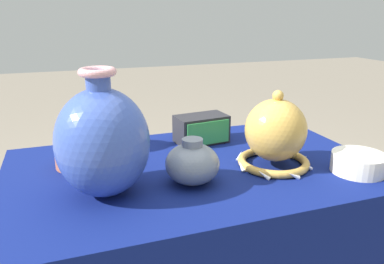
{
  "coord_description": "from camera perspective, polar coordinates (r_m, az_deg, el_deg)",
  "views": [
    {
      "loc": [
        -0.33,
        -0.91,
        1.13
      ],
      "look_at": [
        -0.02,
        -0.04,
        0.83
      ],
      "focal_mm": 35.0,
      "sensor_mm": 36.0,
      "label": 1
    }
  ],
  "objects": [
    {
      "name": "vase_dome_bell",
      "position": [
        1.05,
        12.57,
        -0.43
      ],
      "size": [
        0.21,
        0.21,
        0.22
      ],
      "color": "gold",
      "rests_on": "display_table"
    },
    {
      "name": "pot_squat_celadon",
      "position": [
        1.38,
        12.86,
        1.0
      ],
      "size": [
        0.11,
        0.11,
        0.05
      ],
      "primitive_type": "cylinder",
      "color": "#A8CCB7",
      "rests_on": "display_table"
    },
    {
      "name": "vase_tall_bulbous",
      "position": [
        0.88,
        -13.45,
        -1.42
      ],
      "size": [
        0.22,
        0.22,
        0.3
      ],
      "color": "#3851A8",
      "rests_on": "display_table"
    },
    {
      "name": "display_table",
      "position": [
        1.08,
        0.59,
        -9.8
      ],
      "size": [
        1.02,
        0.63,
        0.72
      ],
      "color": "#38383D",
      "rests_on": "ground_plane"
    },
    {
      "name": "mosaic_tile_box",
      "position": [
        1.23,
        1.47,
        0.46
      ],
      "size": [
        0.18,
        0.12,
        0.09
      ],
      "rotation": [
        0.0,
        0.0,
        0.11
      ],
      "color": "#232328",
      "rests_on": "display_table"
    },
    {
      "name": "jar_round_slate",
      "position": [
        0.93,
        0.06,
        -4.79
      ],
      "size": [
        0.14,
        0.14,
        0.12
      ],
      "color": "slate",
      "rests_on": "display_table"
    },
    {
      "name": "jar_round_porcelain",
      "position": [
        1.19,
        -11.03,
        0.1
      ],
      "size": [
        0.12,
        0.12,
        0.12
      ],
      "color": "white",
      "rests_on": "display_table"
    },
    {
      "name": "pot_squat_ivory",
      "position": [
        1.1,
        23.99,
        -4.32
      ],
      "size": [
        0.14,
        0.14,
        0.05
      ],
      "primitive_type": "cylinder",
      "color": "white",
      "rests_on": "display_table"
    },
    {
      "name": "pot_squat_terracotta",
      "position": [
        1.09,
        -17.22,
        -3.3
      ],
      "size": [
        0.12,
        0.12,
        0.07
      ],
      "primitive_type": "cylinder",
      "color": "#BC6642",
      "rests_on": "display_table"
    }
  ]
}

